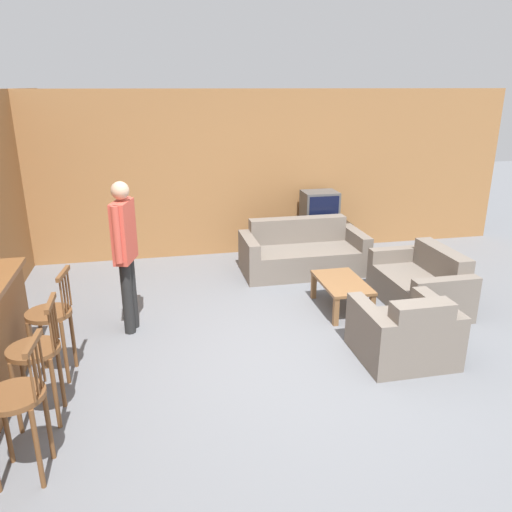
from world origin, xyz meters
The scene contains 12 objects.
ground_plane centered at (0.00, 0.00, 0.00)m, with size 24.00×24.00×0.00m, color slate.
wall_back centered at (0.00, 3.60, 1.30)m, with size 9.40×0.08×2.60m.
bar_chair_near centered at (-2.26, -1.09, 0.58)m, with size 0.44×0.44×1.06m.
bar_chair_mid centered at (-2.26, -0.45, 0.58)m, with size 0.42×0.42×1.06m.
bar_chair_far centered at (-2.26, 0.23, 0.58)m, with size 0.46×0.46×1.06m.
couch_far centered at (0.86, 2.49, 0.27)m, with size 1.80×0.87×0.75m.
armchair_near centered at (1.13, -0.16, 0.27)m, with size 0.91×0.83×0.73m.
loveseat_right centered at (1.98, 1.03, 0.27)m, with size 0.80×1.32×0.72m.
coffee_table centered at (0.94, 1.08, 0.31)m, with size 0.53×0.89×0.38m.
tv_unit centered at (1.36, 3.23, 0.26)m, with size 1.02×0.45×0.52m.
tv centered at (1.36, 3.23, 0.78)m, with size 0.55×0.44×0.52m.
person_by_window centered at (-1.59, 1.06, 0.97)m, with size 0.26×0.50×1.70m.
Camera 1 is at (-1.27, -4.24, 2.64)m, focal length 35.00 mm.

